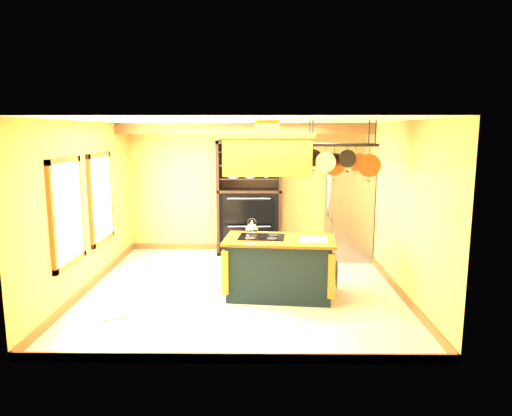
{
  "coord_description": "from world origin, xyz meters",
  "views": [
    {
      "loc": [
        0.3,
        -7.18,
        2.54
      ],
      "look_at": [
        0.22,
        0.3,
        1.28
      ],
      "focal_mm": 32.0,
      "sensor_mm": 36.0,
      "label": 1
    }
  ],
  "objects_px": {
    "refrigerator": "(348,213)",
    "hutch": "(249,210)",
    "pot_rack": "(342,153)",
    "kitchen_island": "(279,267)",
    "range_hood": "(267,152)"
  },
  "relations": [
    {
      "from": "range_hood",
      "to": "refrigerator",
      "type": "height_order",
      "value": "range_hood"
    },
    {
      "from": "kitchen_island",
      "to": "hutch",
      "type": "xyz_separation_m",
      "value": [
        -0.53,
        2.61,
        0.44
      ]
    },
    {
      "from": "kitchen_island",
      "to": "refrigerator",
      "type": "distance_m",
      "value": 2.75
    },
    {
      "from": "refrigerator",
      "to": "hutch",
      "type": "relative_size",
      "value": 0.79
    },
    {
      "from": "refrigerator",
      "to": "pot_rack",
      "type": "bearing_deg",
      "value": -104.12
    },
    {
      "from": "kitchen_island",
      "to": "hutch",
      "type": "bearing_deg",
      "value": 107.11
    },
    {
      "from": "hutch",
      "to": "range_hood",
      "type": "bearing_deg",
      "value": -82.82
    },
    {
      "from": "range_hood",
      "to": "refrigerator",
      "type": "relative_size",
      "value": 0.72
    },
    {
      "from": "refrigerator",
      "to": "range_hood",
      "type": "bearing_deg",
      "value": -126.58
    },
    {
      "from": "kitchen_island",
      "to": "range_hood",
      "type": "bearing_deg",
      "value": -174.0
    },
    {
      "from": "pot_rack",
      "to": "refrigerator",
      "type": "relative_size",
      "value": 0.59
    },
    {
      "from": "range_hood",
      "to": "pot_rack",
      "type": "xyz_separation_m",
      "value": [
        1.11,
        0.0,
        -0.01
      ]
    },
    {
      "from": "refrigerator",
      "to": "hutch",
      "type": "xyz_separation_m",
      "value": [
        -2.01,
        0.34,
        -0.01
      ]
    },
    {
      "from": "pot_rack",
      "to": "hutch",
      "type": "relative_size",
      "value": 0.47
    },
    {
      "from": "refrigerator",
      "to": "hutch",
      "type": "height_order",
      "value": "hutch"
    }
  ]
}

